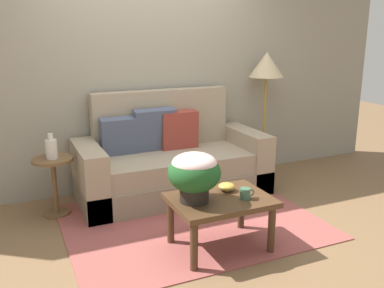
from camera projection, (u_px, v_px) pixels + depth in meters
ground_plane at (193, 224)px, 3.95m from camera, size 14.00×14.00×0.00m
wall_back at (146, 63)px, 4.73m from camera, size 6.40×0.12×2.81m
area_rug at (191, 221)px, 4.00m from camera, size 2.30×1.80×0.01m
couch at (170, 164)px, 4.62m from camera, size 2.03×0.88×1.12m
coffee_table at (220, 206)px, 3.43m from camera, size 0.81×0.60×0.45m
side_table at (54, 176)px, 4.07m from camera, size 0.39×0.39×0.58m
floor_lamp at (266, 71)px, 5.06m from camera, size 0.42×0.42×1.51m
potted_plant at (194, 172)px, 3.28m from camera, size 0.42×0.42×0.40m
coffee_mug at (246, 193)px, 3.38m from camera, size 0.13×0.08×0.09m
snack_bowl at (227, 187)px, 3.55m from camera, size 0.14×0.14×0.07m
table_vase at (51, 148)px, 3.98m from camera, size 0.11×0.11×0.25m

